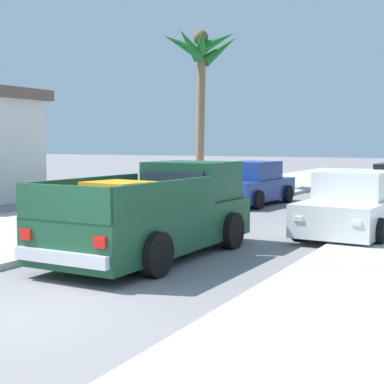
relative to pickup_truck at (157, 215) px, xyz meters
The scene contains 7 objects.
ground_plane 4.34m from the pickup_truck, 82.35° to the right, with size 160.00×160.00×0.00m, color slate.
sidewalk_left 8.93m from the pickup_truck, 119.11° to the left, with size 5.35×60.00×0.12m, color #B2AFA8.
curb_left 8.38m from the pickup_truck, 111.45° to the left, with size 0.16×60.00×0.10m, color silver.
pickup_truck is the anchor object (origin of this frame).
car_right_near 9.76m from the pickup_truck, 101.39° to the left, with size 2.21×4.34×1.54m.
car_left_mid 5.13m from the pickup_truck, 55.39° to the left, with size 2.21×4.34×1.54m.
palm_tree_right_fore 17.02m from the pickup_truck, 113.99° to the left, with size 3.46×3.84×7.45m.
Camera 1 is at (5.29, -5.34, 2.21)m, focal length 53.86 mm.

